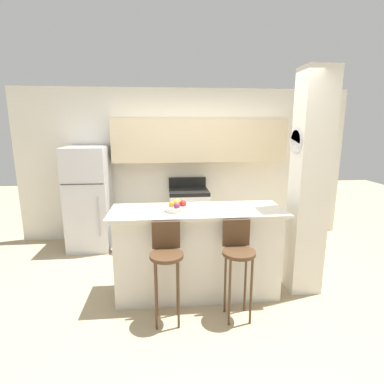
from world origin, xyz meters
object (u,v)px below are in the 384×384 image
stove_range (189,216)px  bar_stool_left (166,258)px  refrigerator (89,198)px  bar_stool_right (238,255)px  trash_bin (124,240)px  fruit_bowl (178,207)px

stove_range → bar_stool_left: 2.13m
stove_range → bar_stool_left: stove_range is taller
refrigerator → bar_stool_right: size_ratio=1.60×
stove_range → trash_bin: size_ratio=2.82×
fruit_bowl → refrigerator: bearing=130.3°
stove_range → trash_bin: (-1.05, -0.30, -0.27)m
bar_stool_left → fruit_bowl: size_ratio=3.59×
refrigerator → fruit_bowl: refrigerator is taller
bar_stool_left → bar_stool_right: (0.71, 0.00, 0.00)m
stove_range → fruit_bowl: 1.77m
refrigerator → fruit_bowl: size_ratio=5.76×
refrigerator → stove_range: size_ratio=1.52×
refrigerator → trash_bin: 0.86m
trash_bin → refrigerator: bearing=156.1°
refrigerator → bar_stool_left: refrigerator is taller
bar_stool_left → trash_bin: (-0.66, 1.78, -0.49)m
stove_range → fruit_bowl: size_ratio=3.79×
bar_stool_left → fruit_bowl: fruit_bowl is taller
bar_stool_right → fruit_bowl: bearing=142.6°
stove_range → refrigerator: bearing=-177.8°
bar_stool_right → trash_bin: bar_stool_right is taller
refrigerator → trash_bin: bearing=-23.9°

